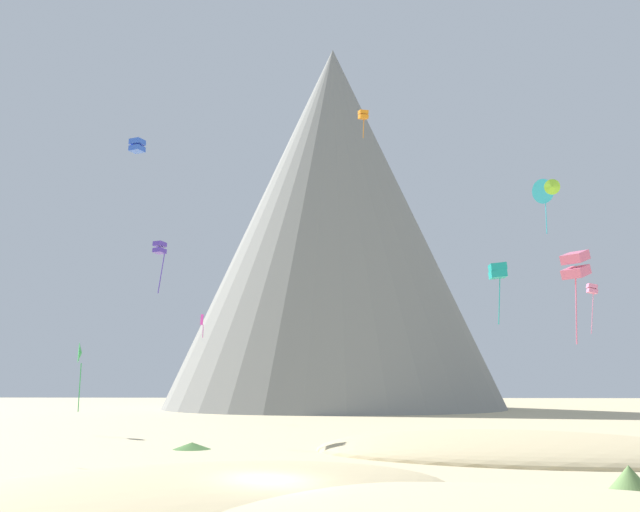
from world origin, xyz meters
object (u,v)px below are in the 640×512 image
at_px(kite_rainbow_low, 575,265).
at_px(kite_magenta_low, 202,322).
at_px(bush_near_right, 136,479).
at_px(kite_indigo_mid, 160,249).
at_px(bush_near_left, 629,478).
at_px(kite_pink_low, 592,290).
at_px(kite_blue_mid, 137,146).
at_px(kite_cyan_mid, 542,192).
at_px(kite_teal_mid, 498,271).
at_px(rock_massif, 334,246).
at_px(kite_orange_high, 363,115).
at_px(kite_lime_mid, 552,187).
at_px(kite_green_low, 80,354).
at_px(bush_mid_center, 192,446).

height_order(kite_rainbow_low, kite_magenta_low, kite_rainbow_low).
relative_size(bush_near_right, kite_indigo_mid, 0.47).
distance_m(bush_near_left, kite_pink_low, 45.23).
height_order(kite_indigo_mid, kite_blue_mid, kite_blue_mid).
relative_size(kite_magenta_low, kite_pink_low, 0.57).
xyz_separation_m(kite_cyan_mid, kite_teal_mid, (-4.38, -0.35, -7.33)).
bearing_deg(rock_massif, kite_pink_low, -64.40).
distance_m(kite_indigo_mid, kite_orange_high, 30.80).
bearing_deg(kite_lime_mid, kite_teal_mid, 161.96).
bearing_deg(kite_magenta_low, kite_green_low, -13.12).
xyz_separation_m(bush_near_right, kite_magenta_low, (-8.79, 53.48, 11.55)).
relative_size(kite_teal_mid, kite_orange_high, 1.67).
xyz_separation_m(bush_near_right, rock_massif, (6.05, 98.56, 29.66)).
distance_m(kite_cyan_mid, kite_blue_mid, 36.38).
bearing_deg(kite_teal_mid, kite_rainbow_low, 4.00).
relative_size(kite_teal_mid, kite_green_low, 0.90).
distance_m(bush_near_left, kite_rainbow_low, 18.05).
height_order(rock_massif, kite_cyan_mid, rock_massif).
xyz_separation_m(bush_mid_center, kite_magenta_low, (-7.34, 36.12, 11.58)).
relative_size(kite_magenta_low, kite_green_low, 0.47).
xyz_separation_m(kite_lime_mid, kite_indigo_mid, (-32.96, -2.16, -5.46)).
bearing_deg(kite_magenta_low, bush_near_right, 10.78).
bearing_deg(bush_mid_center, kite_blue_mid, -131.42).
height_order(bush_near_right, kite_lime_mid, kite_lime_mid).
relative_size(kite_cyan_mid, kite_magenta_low, 1.76).
bearing_deg(kite_teal_mid, bush_near_right, -36.36).
bearing_deg(kite_blue_mid, kite_lime_mid, 135.03).
distance_m(kite_teal_mid, kite_magenta_low, 38.76).
relative_size(kite_lime_mid, kite_rainbow_low, 0.25).
height_order(bush_near_left, kite_cyan_mid, kite_cyan_mid).
bearing_deg(bush_near_left, kite_blue_mid, 151.40).
bearing_deg(kite_indigo_mid, kite_pink_low, 46.46).
bearing_deg(kite_orange_high, kite_green_low, 7.72).
xyz_separation_m(kite_rainbow_low, kite_teal_mid, (-1.28, 17.61, 2.42)).
xyz_separation_m(kite_magenta_low, kite_orange_high, (19.70, -10.85, 21.96)).
relative_size(bush_mid_center, kite_pink_low, 0.51).
relative_size(kite_cyan_mid, kite_pink_low, 0.99).
distance_m(kite_magenta_low, kite_blue_mid, 41.17).
xyz_separation_m(bush_mid_center, kite_indigo_mid, (-4.91, 7.57, 15.18)).
distance_m(kite_cyan_mid, kite_pink_low, 14.14).
distance_m(kite_cyan_mid, kite_teal_mid, 8.55).
distance_m(kite_magenta_low, kite_indigo_mid, 28.88).
distance_m(bush_near_right, kite_indigo_mid, 29.86).
bearing_deg(kite_magenta_low, kite_cyan_mid, 59.21).
relative_size(kite_teal_mid, kite_indigo_mid, 1.25).
bearing_deg(kite_pink_low, kite_magenta_low, 74.06).
distance_m(bush_near_right, kite_magenta_low, 55.41).
xyz_separation_m(kite_rainbow_low, kite_orange_high, (-12.82, 29.57, 21.97)).
bearing_deg(kite_lime_mid, kite_orange_high, 158.04).
relative_size(kite_rainbow_low, kite_indigo_mid, 1.38).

